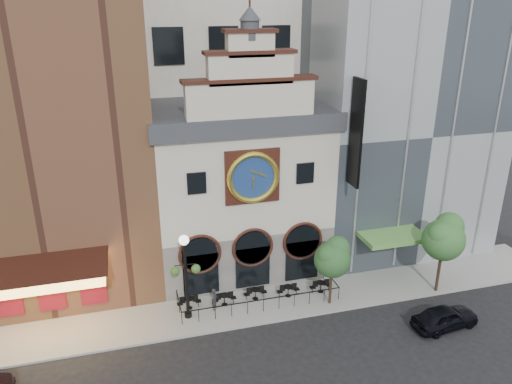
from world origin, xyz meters
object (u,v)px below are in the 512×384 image
Objects in this scene: bistro_2 at (255,293)px; pedestrian at (215,299)px; tree_right at (444,236)px; bistro_0 at (189,302)px; car_right at (445,317)px; tree_left at (333,257)px; bistro_4 at (321,286)px; lamppost at (185,268)px; bistro_3 at (288,290)px; bistro_1 at (224,299)px.

pedestrian is at bearing -171.65° from bistro_2.
pedestrian is at bearing 173.07° from tree_right.
tree_right is at bearing -7.99° from bistro_0.
bistro_0 is 4.48m from bistro_2.
car_right is (10.61, -5.92, 0.12)m from bistro_2.
pedestrian is at bearing 170.02° from tree_left.
bistro_4 is 0.28× the size of tree_right.
car_right is 7.77m from tree_left.
bistro_4 is 3.32m from tree_left.
pedestrian is at bearing 61.34° from car_right.
bistro_2 is at bearing 13.04° from lamppost.
pedestrian is 15.86m from tree_right.
bistro_3 is 10.09m from car_right.
tree_right reaches higher than tree_left.
car_right reaches higher than bistro_4.
bistro_0 is 6.74m from bistro_3.
car_right is at bearing -34.02° from bistro_3.
tree_left is 7.84m from tree_right.
car_right is 0.74× the size of lamppost.
car_right is 0.76× the size of tree_right.
bistro_3 is 0.37× the size of car_right.
bistro_1 is 1.04× the size of pedestrian.
bistro_4 is 1.04× the size of pedestrian.
bistro_0 is 17.54m from tree_right.
tree_right is (16.98, -2.38, 3.70)m from bistro_0.
bistro_1 is at bearing -176.54° from bistro_2.
bistro_2 is at bearing 173.03° from bistro_3.
bistro_1 is 14.02m from car_right.
bistro_4 is at bearing 5.95° from lamppost.
bistro_1 is at bearing -50.80° from pedestrian.
bistro_1 is 1.00× the size of bistro_4.
lamppost is (-4.69, -0.80, 3.13)m from bistro_2.
bistro_0 is 9.85m from tree_left.
pedestrian reaches higher than bistro_0.
tree_left is at bearing -2.50° from lamppost.
bistro_3 is 5.13m from pedestrian.
bistro_0 is 16.24m from car_right.
tree_left reaches higher than bistro_0.
tree_left is (9.40, -0.95, -0.11)m from lamppost.
bistro_1 is (2.32, -0.22, 0.00)m from bistro_0.
tree_right is (17.19, -1.49, 0.58)m from lamppost.
tree_right is (15.38, -1.87, 3.41)m from pedestrian.
tree_left is (9.19, -1.85, 3.01)m from bistro_0.
pedestrian is 3.38m from lamppost.
bistro_1 is at bearing 59.14° from car_right.
bistro_2 is 1.04× the size of pedestrian.
tree_right reaches higher than bistro_1.
bistro_0 is at bearing 168.62° from tree_left.
car_right reaches higher than bistro_2.
tree_right reaches higher than bistro_0.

